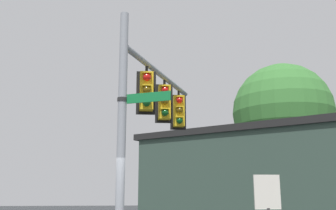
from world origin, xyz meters
TOP-DOWN VIEW (x-y plane):
  - signal_pole at (0.00, 0.00)m, footprint 0.20×0.20m
  - mast_arm at (-1.09, -2.30)m, footprint 2.34×4.67m
  - traffic_light_nearest_pole at (-0.62, -1.28)m, footprint 0.54×0.49m
  - traffic_light_mid_inner at (-1.23, -2.57)m, footprint 0.54×0.49m
  - traffic_light_mid_outer at (-1.85, -3.86)m, footprint 0.54×0.49m
  - street_name_sign at (-0.37, 0.17)m, footprint 1.20×0.65m
  - storefront_building at (-7.60, -8.52)m, footprint 14.26×13.69m
  - tree_by_storefront at (-7.69, -9.07)m, footprint 4.85×4.85m
  - historical_marker at (-3.28, 0.25)m, footprint 0.60×0.08m

SIDE VIEW (x-z plane):
  - historical_marker at x=-3.28m, z-range 0.34..2.47m
  - storefront_building at x=-7.60m, z-range 0.01..4.56m
  - signal_pole at x=0.00m, z-range 0.00..6.03m
  - street_name_sign at x=-0.37m, z-range 3.75..3.97m
  - traffic_light_nearest_pole at x=-0.62m, z-range 3.75..5.07m
  - traffic_light_mid_inner at x=-1.23m, z-range 3.75..5.07m
  - traffic_light_mid_outer at x=-1.85m, z-range 3.75..5.07m
  - mast_arm at x=-1.09m, z-range 5.11..5.28m
  - tree_by_storefront at x=-7.69m, z-range 1.53..9.46m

